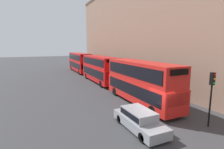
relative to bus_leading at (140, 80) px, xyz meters
name	(u,v)px	position (x,y,z in m)	size (l,w,h in m)	color
ground_plane	(154,122)	(-1.60, -4.43, -2.40)	(200.00, 200.00, 0.00)	#38383A
building_facade	(223,8)	(5.40, -4.43, 6.79)	(1.10, 80.00, 17.76)	#93705B
bus_leading	(140,80)	(0.00, 0.00, 0.00)	(2.59, 10.46, 4.35)	red
bus_second_in_queue	(99,68)	(0.00, 12.07, -0.04)	(2.59, 10.79, 4.26)	red
bus_third_in_queue	(80,62)	(0.00, 25.10, -0.02)	(2.59, 11.32, 4.32)	red
car_dark_sedan	(139,119)	(-3.40, -4.96, -1.64)	(1.79, 4.77, 1.44)	gray
traffic_light	(212,88)	(1.53, -6.78, 0.52)	(0.30, 0.36, 4.07)	black
pedestrian	(123,79)	(2.79, 8.89, -1.59)	(0.36, 0.36, 1.75)	#26262D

